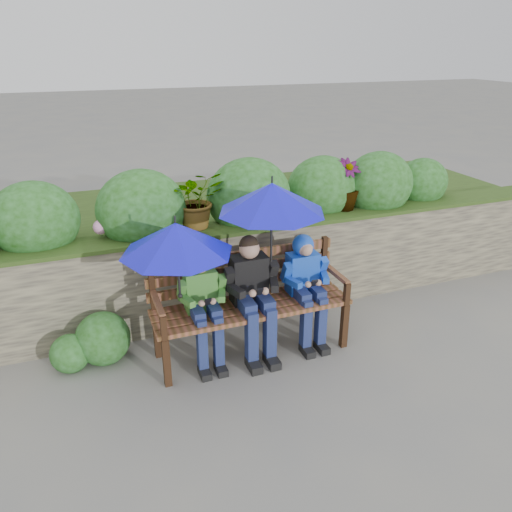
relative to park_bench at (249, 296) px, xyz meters
name	(u,v)px	position (x,y,z in m)	size (l,w,h in m)	color
ground	(260,347)	(0.09, -0.05, -0.56)	(60.00, 60.00, 0.00)	slate
garden_backdrop	(212,237)	(0.07, 1.56, 0.03)	(8.00, 2.86, 1.73)	#4D483D
park_bench	(249,296)	(0.00, 0.00, 0.00)	(1.88, 0.55, 0.99)	black
boy_left	(204,303)	(-0.46, -0.08, 0.06)	(0.43, 0.50, 1.08)	#448038
boy_middle	(253,291)	(0.00, -0.09, 0.10)	(0.51, 0.59, 1.18)	black
boy_right	(306,280)	(0.56, -0.07, 0.11)	(0.45, 0.55, 1.11)	blue
umbrella_left	(176,238)	(-0.68, -0.11, 0.73)	(0.97, 0.97, 0.76)	#1111D6
umbrella_right	(272,198)	(0.20, -0.06, 0.97)	(0.98, 0.98, 0.98)	#1111D6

